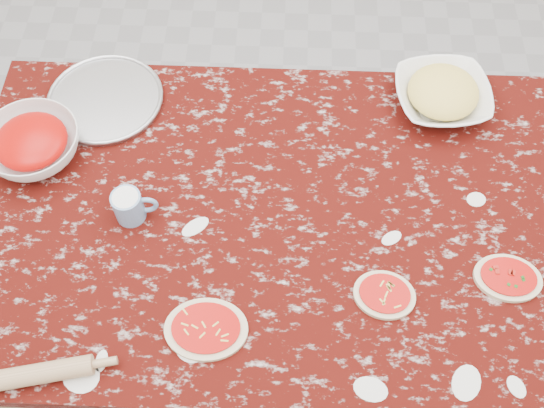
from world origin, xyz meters
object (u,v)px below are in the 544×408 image
(cheese_bowl, at_px, (442,96))
(worktable, at_px, (272,230))
(pizza_tray, at_px, (105,100))
(flour_mug, at_px, (130,206))
(sauce_bowl, at_px, (33,145))
(rolling_pin, at_px, (40,374))

(cheese_bowl, bearing_deg, worktable, -140.30)
(pizza_tray, relative_size, flour_mug, 2.84)
(pizza_tray, height_order, cheese_bowl, cheese_bowl)
(sauce_bowl, relative_size, flour_mug, 2.28)
(worktable, relative_size, flour_mug, 14.13)
(cheese_bowl, relative_size, flour_mug, 2.34)
(cheese_bowl, distance_m, flour_mug, 0.91)
(flour_mug, bearing_deg, cheese_bowl, 26.15)
(flour_mug, xyz_separation_m, rolling_pin, (-0.14, -0.42, -0.02))
(pizza_tray, relative_size, cheese_bowl, 1.22)
(worktable, xyz_separation_m, pizza_tray, (-0.49, 0.35, 0.09))
(sauce_bowl, bearing_deg, cheese_bowl, 11.21)
(cheese_bowl, height_order, flour_mug, flour_mug)
(rolling_pin, bearing_deg, pizza_tray, 89.80)
(sauce_bowl, bearing_deg, pizza_tray, 50.98)
(worktable, bearing_deg, pizza_tray, 144.13)
(cheese_bowl, height_order, rolling_pin, cheese_bowl)
(worktable, distance_m, sauce_bowl, 0.68)
(pizza_tray, height_order, sauce_bowl, sauce_bowl)
(cheese_bowl, bearing_deg, pizza_tray, -178.24)
(sauce_bowl, bearing_deg, rolling_pin, -75.95)
(cheese_bowl, bearing_deg, sauce_bowl, -168.79)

